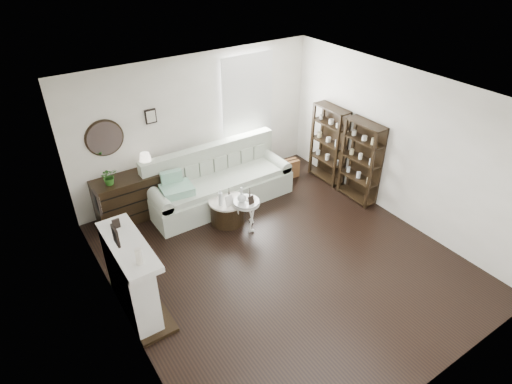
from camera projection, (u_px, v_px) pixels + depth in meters
room at (231, 106)px, 8.33m from camera, size 5.50×5.50×5.50m
fireplace at (132, 280)px, 5.79m from camera, size 0.50×1.40×1.84m
shelf_unit_far at (329, 144)px, 8.71m from camera, size 0.30×0.80×1.60m
shelf_unit_near at (361, 162)px, 8.08m from camera, size 0.30×0.80×1.60m
sofa at (218, 184)px, 8.24m from camera, size 2.77×0.96×1.08m
quilt at (177, 190)px, 7.57m from camera, size 0.60×0.52×0.14m
suitcase at (286, 170)px, 9.06m from camera, size 0.60×0.26×0.39m
dresser at (131, 198)px, 7.73m from camera, size 1.26×0.54×0.84m
table_lamp at (146, 163)px, 7.58m from camera, size 0.30×0.30×0.37m
potted_plant at (109, 176)px, 7.24m from camera, size 0.28×0.25×0.30m
drum_table at (227, 211)px, 7.71m from camera, size 0.67×0.67×0.46m
pedestal_table at (246, 203)px, 7.41m from camera, size 0.47×0.47×0.56m
eiffel_drum at (229, 193)px, 7.61m from camera, size 0.12×0.12×0.18m
bottle_drum at (220, 197)px, 7.37m from camera, size 0.07×0.07×0.31m
card_frame_drum at (229, 200)px, 7.40m from camera, size 0.16×0.08×0.20m
eiffel_ped at (250, 194)px, 7.39m from camera, size 0.12×0.12×0.19m
flask_ped at (242, 195)px, 7.28m from camera, size 0.15×0.15×0.28m
card_frame_ped at (251, 200)px, 7.27m from camera, size 0.12×0.06×0.15m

